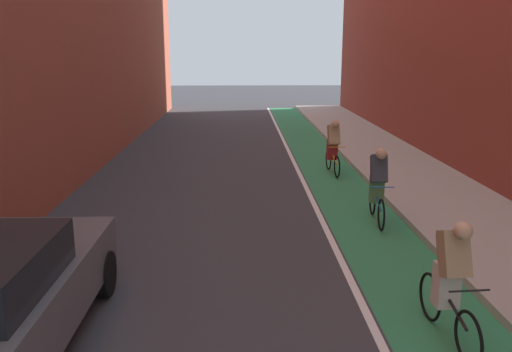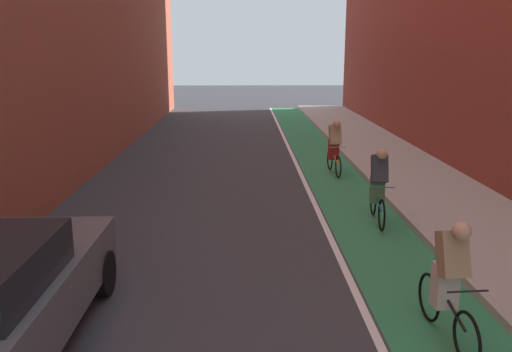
{
  "view_description": "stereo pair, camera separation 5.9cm",
  "coord_description": "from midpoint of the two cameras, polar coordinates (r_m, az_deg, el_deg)",
  "views": [
    {
      "loc": [
        0.27,
        4.41,
        3.51
      ],
      "look_at": [
        0.54,
        13.63,
        1.31
      ],
      "focal_mm": 37.09,
      "sensor_mm": 36.0,
      "label": 1
    },
    {
      "loc": [
        0.33,
        4.41,
        3.51
      ],
      "look_at": [
        0.54,
        13.63,
        1.31
      ],
      "focal_mm": 37.09,
      "sensor_mm": 36.0,
      "label": 2
    }
  ],
  "objects": [
    {
      "name": "lane_divider_stripe",
      "position": [
        13.8,
        5.72,
        -1.38
      ],
      "size": [
        0.12,
        39.29,
        0.0
      ],
      "primitive_type": "cube",
      "color": "white",
      "rests_on": "ground"
    },
    {
      "name": "ground_plane",
      "position": [
        11.78,
        -2.73,
        -3.94
      ],
      "size": [
        86.44,
        86.44,
        0.0
      ],
      "primitive_type": "plane",
      "color": "#38383D"
    },
    {
      "name": "cyclist_far",
      "position": [
        15.45,
        8.56,
        3.19
      ],
      "size": [
        0.48,
        1.67,
        1.59
      ],
      "color": "black",
      "rests_on": "ground"
    },
    {
      "name": "cyclist_mid",
      "position": [
        6.92,
        20.35,
        -10.12
      ],
      "size": [
        0.48,
        1.69,
        1.6
      ],
      "color": "black",
      "rests_on": "ground"
    },
    {
      "name": "bike_lane_paint",
      "position": [
        13.93,
        9.4,
        -1.35
      ],
      "size": [
        1.6,
        39.29,
        0.0
      ],
      "primitive_type": "cube",
      "color": "#2D8451",
      "rests_on": "ground"
    },
    {
      "name": "sidewalk_right",
      "position": [
        14.49,
        18.0,
        -0.98
      ],
      "size": [
        2.8,
        39.29,
        0.14
      ],
      "primitive_type": "cube",
      "color": "#A8A59E",
      "rests_on": "ground"
    },
    {
      "name": "cyclist_trailing",
      "position": [
        11.18,
        13.21,
        -0.73
      ],
      "size": [
        0.48,
        1.69,
        1.6
      ],
      "color": "black",
      "rests_on": "ground"
    }
  ]
}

